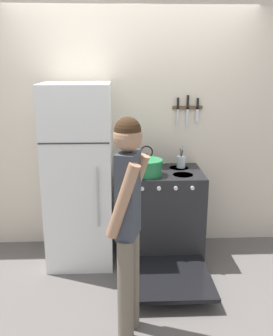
{
  "coord_description": "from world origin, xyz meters",
  "views": [
    {
      "loc": [
        -0.13,
        -3.89,
        1.95
      ],
      "look_at": [
        0.02,
        -0.46,
        0.98
      ],
      "focal_mm": 40.0,
      "sensor_mm": 36.0,
      "label": 1
    }
  ],
  "objects_px": {
    "stove_range": "(163,215)",
    "dutch_oven_pot": "(147,167)",
    "tea_kettle": "(147,161)",
    "utensil_jar": "(181,161)",
    "refrigerator": "(80,175)",
    "person": "(128,218)"
  },
  "relations": [
    {
      "from": "stove_range",
      "to": "utensil_jar",
      "type": "height_order",
      "value": "utensil_jar"
    },
    {
      "from": "dutch_oven_pot",
      "to": "tea_kettle",
      "type": "distance_m",
      "value": 0.25
    },
    {
      "from": "tea_kettle",
      "to": "person",
      "type": "height_order",
      "value": "person"
    },
    {
      "from": "tea_kettle",
      "to": "person",
      "type": "xyz_separation_m",
      "value": [
        -0.22,
        -1.33,
        -0.05
      ]
    },
    {
      "from": "stove_range",
      "to": "tea_kettle",
      "type": "xyz_separation_m",
      "value": [
        -0.16,
        0.16,
        0.53
      ]
    },
    {
      "from": "person",
      "to": "stove_range",
      "type": "bearing_deg",
      "value": -0.54
    },
    {
      "from": "tea_kettle",
      "to": "utensil_jar",
      "type": "height_order",
      "value": "utensil_jar"
    },
    {
      "from": "stove_range",
      "to": "dutch_oven_pot",
      "type": "relative_size",
      "value": 4.0
    },
    {
      "from": "refrigerator",
      "to": "stove_range",
      "type": "distance_m",
      "value": 0.94
    },
    {
      "from": "stove_range",
      "to": "utensil_jar",
      "type": "distance_m",
      "value": 0.58
    },
    {
      "from": "refrigerator",
      "to": "person",
      "type": "height_order",
      "value": "refrigerator"
    },
    {
      "from": "stove_range",
      "to": "tea_kettle",
      "type": "bearing_deg",
      "value": 134.71
    },
    {
      "from": "utensil_jar",
      "to": "stove_range",
      "type": "bearing_deg",
      "value": -138.91
    },
    {
      "from": "dutch_oven_pot",
      "to": "utensil_jar",
      "type": "xyz_separation_m",
      "value": [
        0.37,
        0.26,
        -0.01
      ]
    },
    {
      "from": "stove_range",
      "to": "utensil_jar",
      "type": "xyz_separation_m",
      "value": [
        0.19,
        0.17,
        0.52
      ]
    },
    {
      "from": "refrigerator",
      "to": "stove_range",
      "type": "height_order",
      "value": "refrigerator"
    },
    {
      "from": "refrigerator",
      "to": "tea_kettle",
      "type": "height_order",
      "value": "refrigerator"
    },
    {
      "from": "dutch_oven_pot",
      "to": "utensil_jar",
      "type": "height_order",
      "value": "utensil_jar"
    },
    {
      "from": "tea_kettle",
      "to": "utensil_jar",
      "type": "relative_size",
      "value": 0.97
    },
    {
      "from": "tea_kettle",
      "to": "utensil_jar",
      "type": "bearing_deg",
      "value": 1.07
    },
    {
      "from": "stove_range",
      "to": "dutch_oven_pot",
      "type": "bearing_deg",
      "value": -153.87
    },
    {
      "from": "refrigerator",
      "to": "dutch_oven_pot",
      "type": "height_order",
      "value": "refrigerator"
    }
  ]
}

